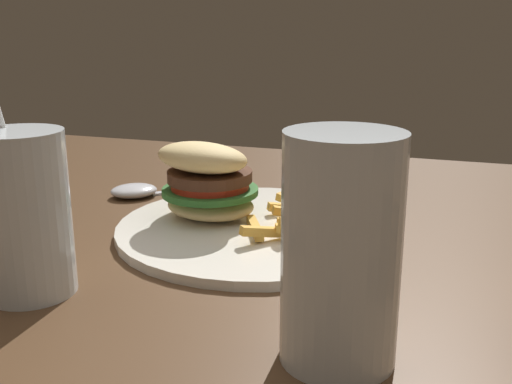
{
  "coord_description": "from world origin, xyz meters",
  "views": [
    {
      "loc": [
        -0.13,
        0.49,
        0.97
      ],
      "look_at": [
        0.07,
        -0.09,
        0.8
      ],
      "focal_mm": 42.0,
      "sensor_mm": 36.0,
      "label": 1
    }
  ],
  "objects_px": {
    "beer_glass": "(341,254)",
    "juice_glass": "(25,221)",
    "meal_plate_near": "(238,207)",
    "spoon": "(139,191)"
  },
  "relations": [
    {
      "from": "beer_glass",
      "to": "juice_glass",
      "type": "xyz_separation_m",
      "value": [
        0.27,
        -0.02,
        -0.01
      ]
    },
    {
      "from": "meal_plate_near",
      "to": "spoon",
      "type": "relative_size",
      "value": 1.8
    },
    {
      "from": "beer_glass",
      "to": "juice_glass",
      "type": "bearing_deg",
      "value": -4.58
    },
    {
      "from": "spoon",
      "to": "juice_glass",
      "type": "bearing_deg",
      "value": 62.17
    },
    {
      "from": "meal_plate_near",
      "to": "juice_glass",
      "type": "distance_m",
      "value": 0.24
    },
    {
      "from": "juice_glass",
      "to": "meal_plate_near",
      "type": "bearing_deg",
      "value": -118.95
    },
    {
      "from": "meal_plate_near",
      "to": "juice_glass",
      "type": "height_order",
      "value": "juice_glass"
    },
    {
      "from": "meal_plate_near",
      "to": "beer_glass",
      "type": "xyz_separation_m",
      "value": [
        -0.15,
        0.23,
        0.05
      ]
    },
    {
      "from": "beer_glass",
      "to": "meal_plate_near",
      "type": "bearing_deg",
      "value": -55.68
    },
    {
      "from": "juice_glass",
      "to": "spoon",
      "type": "relative_size",
      "value": 1.09
    }
  ]
}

